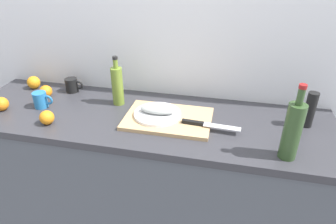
% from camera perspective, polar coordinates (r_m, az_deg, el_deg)
% --- Properties ---
extents(back_wall, '(3.20, 0.05, 2.50)m').
position_cam_1_polar(back_wall, '(1.75, -2.09, 14.47)').
color(back_wall, white).
rests_on(back_wall, ground_plane).
extents(kitchen_counter, '(2.00, 0.60, 0.90)m').
position_cam_1_polar(kitchen_counter, '(1.86, -4.19, -12.89)').
color(kitchen_counter, '#4C5159').
rests_on(kitchen_counter, ground_plane).
extents(cutting_board, '(0.45, 0.30, 0.02)m').
position_cam_1_polar(cutting_board, '(1.55, 0.00, -1.29)').
color(cutting_board, tan).
rests_on(cutting_board, kitchen_counter).
extents(white_plate, '(0.25, 0.25, 0.01)m').
position_cam_1_polar(white_plate, '(1.56, -2.04, -0.37)').
color(white_plate, white).
rests_on(white_plate, cutting_board).
extents(fish_fillet, '(0.18, 0.08, 0.04)m').
position_cam_1_polar(fish_fillet, '(1.54, -2.06, 0.45)').
color(fish_fillet, '#999E99').
rests_on(fish_fillet, white_plate).
extents(chef_knife, '(0.29, 0.05, 0.02)m').
position_cam_1_polar(chef_knife, '(1.48, 6.76, -2.31)').
color(chef_knife, silver).
rests_on(chef_knife, cutting_board).
extents(olive_oil_bottle, '(0.06, 0.06, 0.28)m').
position_cam_1_polar(olive_oil_bottle, '(1.69, -9.66, 5.09)').
color(olive_oil_bottle, olive).
rests_on(olive_oil_bottle, kitchen_counter).
extents(wine_bottle, '(0.07, 0.07, 0.34)m').
position_cam_1_polar(wine_bottle, '(1.33, 22.71, -3.24)').
color(wine_bottle, '#2D4723').
rests_on(wine_bottle, kitchen_counter).
extents(coffee_mug_0, '(0.12, 0.08, 0.09)m').
position_cam_1_polar(coffee_mug_0, '(1.94, -17.87, 4.92)').
color(coffee_mug_0, black).
rests_on(coffee_mug_0, kitchen_counter).
extents(coffee_mug_1, '(0.11, 0.07, 0.09)m').
position_cam_1_polar(coffee_mug_1, '(1.81, -23.16, 2.16)').
color(coffee_mug_1, '#2672B2').
rests_on(coffee_mug_1, kitchen_counter).
extents(orange_0, '(0.08, 0.08, 0.08)m').
position_cam_1_polar(orange_0, '(2.07, -24.31, 5.19)').
color(orange_0, orange).
rests_on(orange_0, kitchen_counter).
extents(orange_1, '(0.08, 0.08, 0.08)m').
position_cam_1_polar(orange_1, '(1.87, -29.27, 1.36)').
color(orange_1, orange).
rests_on(orange_1, kitchen_counter).
extents(orange_2, '(0.07, 0.07, 0.07)m').
position_cam_1_polar(orange_2, '(1.92, -22.34, 3.68)').
color(orange_2, orange).
rests_on(orange_2, kitchen_counter).
extents(orange_3, '(0.07, 0.07, 0.07)m').
position_cam_1_polar(orange_3, '(1.63, -22.17, -0.98)').
color(orange_3, orange).
rests_on(orange_3, kitchen_counter).
extents(pepper_mill, '(0.05, 0.05, 0.18)m').
position_cam_1_polar(pepper_mill, '(1.62, 25.53, 0.40)').
color(pepper_mill, black).
rests_on(pepper_mill, kitchen_counter).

